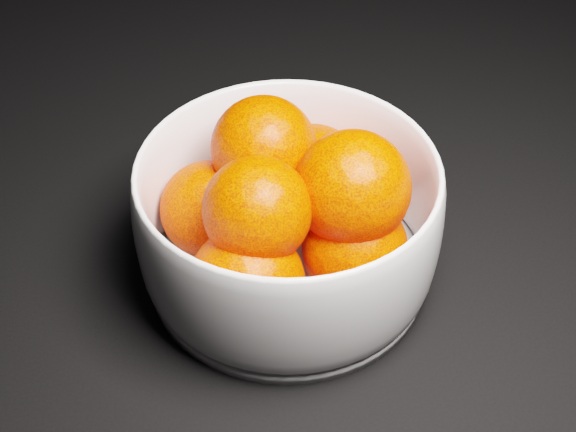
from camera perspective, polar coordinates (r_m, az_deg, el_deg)
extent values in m
cylinder|color=silver|center=(0.57, 0.00, -3.66)|extent=(0.19, 0.19, 0.01)
sphere|color=#FF3000|center=(0.58, 1.75, 2.80)|extent=(0.08, 0.08, 0.08)
sphere|color=#FF3000|center=(0.55, -5.64, 0.48)|extent=(0.07, 0.07, 0.07)
sphere|color=#FF3000|center=(0.50, -2.93, -4.75)|extent=(0.07, 0.07, 0.07)
sphere|color=#FF3000|center=(0.52, 4.75, -2.25)|extent=(0.07, 0.07, 0.07)
sphere|color=#FF3000|center=(0.53, -1.73, 4.83)|extent=(0.07, 0.07, 0.07)
sphere|color=#FF3000|center=(0.49, -2.20, 0.41)|extent=(0.07, 0.07, 0.07)
sphere|color=#FF3000|center=(0.50, 4.59, 1.99)|extent=(0.07, 0.07, 0.07)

